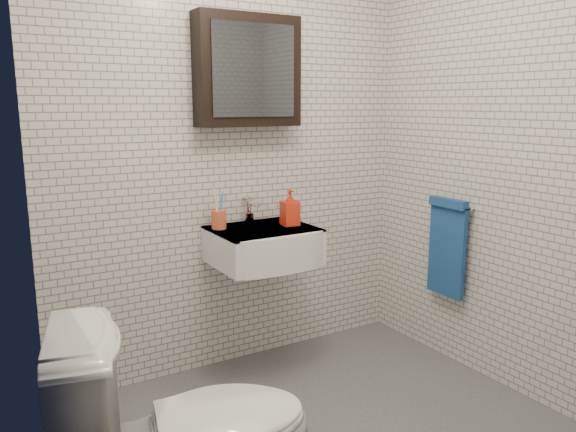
{
  "coord_description": "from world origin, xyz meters",
  "views": [
    {
      "loc": [
        -1.39,
        -1.89,
        1.53
      ],
      "look_at": [
        0.02,
        0.45,
        0.98
      ],
      "focal_mm": 35.0,
      "sensor_mm": 36.0,
      "label": 1
    }
  ],
  "objects": [
    {
      "name": "room_shell",
      "position": [
        0.0,
        0.0,
        1.47
      ],
      "size": [
        2.22,
        2.02,
        2.51
      ],
      "color": "silver",
      "rests_on": "ground"
    },
    {
      "name": "washbasin",
      "position": [
        0.05,
        0.73,
        0.76
      ],
      "size": [
        0.55,
        0.5,
        0.2
      ],
      "color": "white",
      "rests_on": "room_shell"
    },
    {
      "name": "faucet",
      "position": [
        0.05,
        0.93,
        0.92
      ],
      "size": [
        0.06,
        0.2,
        0.15
      ],
      "color": "silver",
      "rests_on": "washbasin"
    },
    {
      "name": "mirror_cabinet",
      "position": [
        0.05,
        0.93,
        1.7
      ],
      "size": [
        0.6,
        0.15,
        0.6
      ],
      "color": "black",
      "rests_on": "room_shell"
    },
    {
      "name": "towel_rail",
      "position": [
        1.04,
        0.35,
        0.72
      ],
      "size": [
        0.09,
        0.3,
        0.58
      ],
      "color": "silver",
      "rests_on": "room_shell"
    },
    {
      "name": "toothbrush_cup",
      "position": [
        -0.16,
        0.88,
        0.91
      ],
      "size": [
        0.11,
        0.11,
        0.23
      ],
      "rotation": [
        0.0,
        0.0,
        0.38
      ],
      "color": "#D15A34",
      "rests_on": "washbasin"
    },
    {
      "name": "soap_bottle",
      "position": [
        0.22,
        0.76,
        0.95
      ],
      "size": [
        0.1,
        0.1,
        0.2
      ],
      "primitive_type": "imported",
      "rotation": [
        0.0,
        0.0,
        -0.11
      ],
      "color": "orange",
      "rests_on": "washbasin"
    }
  ]
}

